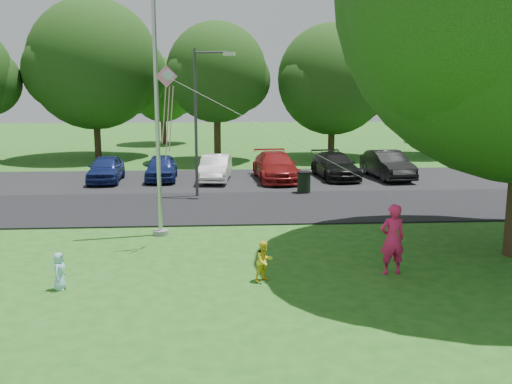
{
  "coord_description": "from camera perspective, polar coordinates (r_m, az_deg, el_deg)",
  "views": [
    {
      "loc": [
        -1.58,
        -13.5,
        4.96
      ],
      "look_at": [
        -0.4,
        4.0,
        1.6
      ],
      "focal_mm": 40.0,
      "sensor_mm": 36.0,
      "label": 1
    }
  ],
  "objects": [
    {
      "name": "kite",
      "position": [
        16.98,
        -8.45,
        9.76
      ],
      "size": [
        6.31,
        3.16,
        3.34
      ],
      "rotation": [
        0.0,
        0.0,
        0.2
      ],
      "color": "pink",
      "rests_on": "ground"
    },
    {
      "name": "child_blue",
      "position": [
        14.76,
        -19.09,
        -7.49
      ],
      "size": [
        0.34,
        0.48,
        0.93
      ],
      "primitive_type": "imported",
      "rotation": [
        0.0,
        0.0,
        1.46
      ],
      "color": "#9AD5EC",
      "rests_on": "ground"
    },
    {
      "name": "tree_row",
      "position": [
        37.87,
        0.95,
        11.98
      ],
      "size": [
        64.35,
        11.94,
        10.88
      ],
      "color": "#332316",
      "rests_on": "ground"
    },
    {
      "name": "park_road",
      "position": [
        23.09,
        0.14,
        -1.49
      ],
      "size": [
        60.0,
        6.0,
        0.06
      ],
      "primitive_type": "cube",
      "color": "black",
      "rests_on": "ground"
    },
    {
      "name": "ground",
      "position": [
        14.47,
        2.67,
        -9.22
      ],
      "size": [
        120.0,
        120.0,
        0.0
      ],
      "primitive_type": "plane",
      "color": "#236119",
      "rests_on": "ground"
    },
    {
      "name": "street_lamp",
      "position": [
        24.78,
        -5.49,
        8.21
      ],
      "size": [
        1.78,
        0.54,
        6.39
      ],
      "rotation": [
        0.0,
        0.0,
        -0.21
      ],
      "color": "#3F3F44",
      "rests_on": "ground"
    },
    {
      "name": "woman",
      "position": [
        15.36,
        13.48,
        -4.62
      ],
      "size": [
        0.74,
        0.54,
        1.89
      ],
      "primitive_type": "imported",
      "rotation": [
        0.0,
        0.0,
        3.27
      ],
      "color": "#EB1F62",
      "rests_on": "ground"
    },
    {
      "name": "parking_strip",
      "position": [
        29.46,
        -0.75,
        1.21
      ],
      "size": [
        42.0,
        7.0,
        0.06
      ],
      "primitive_type": "cube",
      "color": "black",
      "rests_on": "ground"
    },
    {
      "name": "trash_can",
      "position": [
        25.93,
        4.81,
        0.93
      ],
      "size": [
        0.64,
        0.64,
        1.01
      ],
      "rotation": [
        0.0,
        0.0,
        -0.34
      ],
      "color": "black",
      "rests_on": "ground"
    },
    {
      "name": "parked_cars",
      "position": [
        29.3,
        0.42,
        2.56
      ],
      "size": [
        16.25,
        5.25,
        1.43
      ],
      "color": "navy",
      "rests_on": "ground"
    },
    {
      "name": "child_yellow",
      "position": [
        14.53,
        0.83,
        -6.93
      ],
      "size": [
        0.65,
        0.61,
        1.05
      ],
      "primitive_type": "imported",
      "rotation": [
        0.0,
        0.0,
        0.59
      ],
      "color": "yellow",
      "rests_on": "ground"
    },
    {
      "name": "horizon_trees",
      "position": [
        47.71,
        2.96,
        10.04
      ],
      "size": [
        77.46,
        7.2,
        7.02
      ],
      "color": "#332316",
      "rests_on": "ground"
    },
    {
      "name": "flagpole",
      "position": [
        18.61,
        -9.89,
        8.24
      ],
      "size": [
        0.5,
        0.5,
        10.0
      ],
      "color": "#B7BABF",
      "rests_on": "ground"
    }
  ]
}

